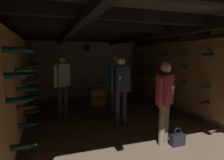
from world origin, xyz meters
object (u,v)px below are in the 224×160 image
(person_host_center, at_px, (121,84))
(person_guest_near_right, at_px, (165,96))
(handbag, at_px, (178,139))
(display_bottle, at_px, (99,84))
(person_guest_far_right, at_px, (116,78))
(wine_crate_stack, at_px, (97,97))
(person_guest_far_left, at_px, (62,80))

(person_host_center, distance_m, person_guest_near_right, 1.21)
(person_host_center, bearing_deg, handbag, -63.50)
(display_bottle, distance_m, person_guest_near_right, 3.04)
(handbag, bearing_deg, person_guest_far_right, 102.03)
(person_guest_far_right, bearing_deg, wine_crate_stack, 105.43)
(display_bottle, bearing_deg, handbag, -78.05)
(wine_crate_stack, distance_m, person_guest_far_right, 1.31)
(wine_crate_stack, bearing_deg, display_bottle, -4.13)
(person_host_center, relative_size, handbag, 4.80)
(wine_crate_stack, distance_m, handbag, 3.25)
(person_host_center, height_order, person_guest_near_right, person_host_center)
(person_guest_near_right, bearing_deg, person_guest_far_right, 96.95)
(display_bottle, height_order, person_host_center, person_host_center)
(display_bottle, distance_m, person_guest_far_left, 1.42)
(person_guest_far_left, height_order, handbag, person_guest_far_left)
(wine_crate_stack, height_order, display_bottle, display_bottle)
(display_bottle, xyz_separation_m, person_guest_far_left, (-1.20, -0.70, 0.29))
(person_host_center, bearing_deg, person_guest_far_left, 136.37)
(wine_crate_stack, xyz_separation_m, person_guest_near_right, (0.53, -3.01, 0.63))
(person_guest_far_left, relative_size, handbag, 4.86)
(handbag, bearing_deg, person_guest_near_right, 145.00)
(wine_crate_stack, xyz_separation_m, person_host_center, (0.10, -1.88, 0.71))
(display_bottle, xyz_separation_m, person_guest_near_right, (0.46, -3.00, 0.20))
(wine_crate_stack, bearing_deg, person_guest_near_right, -80.06)
(wine_crate_stack, xyz_separation_m, handbag, (0.74, -3.16, -0.18))
(person_guest_near_right, relative_size, person_guest_far_right, 0.90)
(handbag, bearing_deg, person_guest_far_left, 127.30)
(person_host_center, xyz_separation_m, person_guest_far_right, (0.19, 0.84, 0.04))
(person_guest_near_right, bearing_deg, person_host_center, 110.67)
(person_host_center, bearing_deg, person_guest_near_right, -69.33)
(display_bottle, xyz_separation_m, handbag, (0.67, -3.15, -0.62))
(display_bottle, relative_size, handbag, 1.01)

